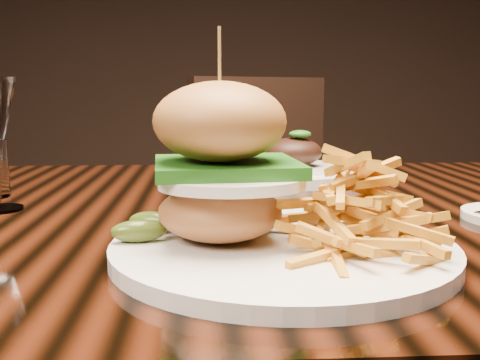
{
  "coord_description": "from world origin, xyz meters",
  "views": [
    {
      "loc": [
        -0.05,
        -0.76,
        0.91
      ],
      "look_at": [
        -0.02,
        -0.14,
        0.81
      ],
      "focal_mm": 42.0,
      "sensor_mm": 36.0,
      "label": 1
    }
  ],
  "objects": [
    {
      "name": "dining_table",
      "position": [
        0.0,
        0.0,
        0.67
      ],
      "size": [
        1.6,
        0.9,
        0.75
      ],
      "color": "black",
      "rests_on": "ground"
    },
    {
      "name": "far_dish",
      "position": [
        0.1,
        0.25,
        0.77
      ],
      "size": [
        0.27,
        0.27,
        0.09
      ],
      "rotation": [
        0.0,
        0.0,
        0.12
      ],
      "color": "silver",
      "rests_on": "dining_table"
    },
    {
      "name": "ramekin",
      "position": [
        -0.0,
        0.0,
        0.77
      ],
      "size": [
        0.08,
        0.08,
        0.03
      ],
      "primitive_type": "cube",
      "rotation": [
        0.0,
        0.0,
        0.11
      ],
      "color": "silver",
      "rests_on": "dining_table"
    },
    {
      "name": "chair_far",
      "position": [
        0.16,
        0.88,
        0.54
      ],
      "size": [
        0.61,
        0.62,
        0.95
      ],
      "rotation": [
        0.0,
        0.0,
        0.44
      ],
      "color": "black",
      "rests_on": "ground"
    },
    {
      "name": "burger_plate",
      "position": [
        0.01,
        -0.24,
        0.81
      ],
      "size": [
        0.33,
        0.33,
        0.22
      ],
      "rotation": [
        0.0,
        0.0,
        -0.13
      ],
      "color": "silver",
      "rests_on": "dining_table"
    }
  ]
}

